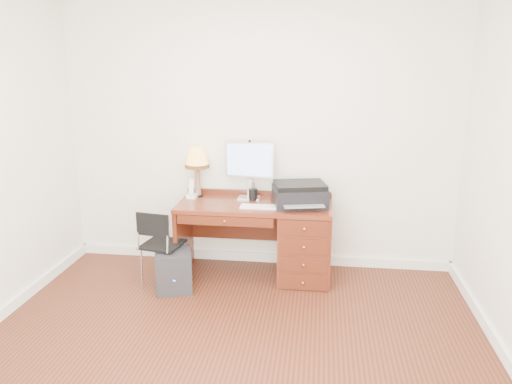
# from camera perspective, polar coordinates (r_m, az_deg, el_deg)

# --- Properties ---
(ground) EXTENTS (4.00, 4.00, 0.00)m
(ground) POSITION_cam_1_polar(r_m,az_deg,el_deg) (3.92, -2.99, -17.69)
(ground) COLOR #3C190D
(ground) RESTS_ON ground
(room_shell) EXTENTS (4.00, 4.00, 4.00)m
(room_shell) POSITION_cam_1_polar(r_m,az_deg,el_deg) (4.44, -1.49, -12.81)
(room_shell) COLOR white
(room_shell) RESTS_ON ground
(desk) EXTENTS (1.50, 0.67, 0.75)m
(desk) POSITION_cam_1_polar(r_m,az_deg,el_deg) (4.96, 3.58, -5.16)
(desk) COLOR maroon
(desk) RESTS_ON ground
(monitor) EXTENTS (0.50, 0.18, 0.57)m
(monitor) POSITION_cam_1_polar(r_m,az_deg,el_deg) (5.00, -0.77, 3.32)
(monitor) COLOR silver
(monitor) RESTS_ON desk
(keyboard) EXTENTS (0.45, 0.14, 0.02)m
(keyboard) POSITION_cam_1_polar(r_m,az_deg,el_deg) (4.74, 0.92, -1.70)
(keyboard) COLOR white
(keyboard) RESTS_ON desk
(mouse_pad) EXTENTS (0.19, 0.19, 0.04)m
(mouse_pad) POSITION_cam_1_polar(r_m,az_deg,el_deg) (4.80, 3.69, -1.50)
(mouse_pad) COLOR black
(mouse_pad) RESTS_ON desk
(printer) EXTENTS (0.57, 0.49, 0.22)m
(printer) POSITION_cam_1_polar(r_m,az_deg,el_deg) (4.81, 5.01, -0.25)
(printer) COLOR black
(printer) RESTS_ON desk
(leg_lamp) EXTENTS (0.25, 0.25, 0.51)m
(leg_lamp) POSITION_cam_1_polar(r_m,az_deg,el_deg) (5.09, -6.76, 3.59)
(leg_lamp) COLOR black
(leg_lamp) RESTS_ON desk
(phone) EXTENTS (0.11, 0.11, 0.20)m
(phone) POSITION_cam_1_polar(r_m,az_deg,el_deg) (5.10, -7.34, -0.06)
(phone) COLOR white
(phone) RESTS_ON desk
(pen_cup) EXTENTS (0.09, 0.09, 0.11)m
(pen_cup) POSITION_cam_1_polar(r_m,az_deg,el_deg) (4.99, -0.33, -0.28)
(pen_cup) COLOR black
(pen_cup) RESTS_ON desk
(chair) EXTENTS (0.41, 0.42, 0.76)m
(chair) POSITION_cam_1_polar(r_m,az_deg,el_deg) (4.80, -10.88, -5.49)
(chair) COLOR black
(chair) RESTS_ON ground
(equipment_box) EXTENTS (0.41, 0.41, 0.38)m
(equipment_box) POSITION_cam_1_polar(r_m,az_deg,el_deg) (4.81, -9.39, -8.85)
(equipment_box) COLOR black
(equipment_box) RESTS_ON ground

